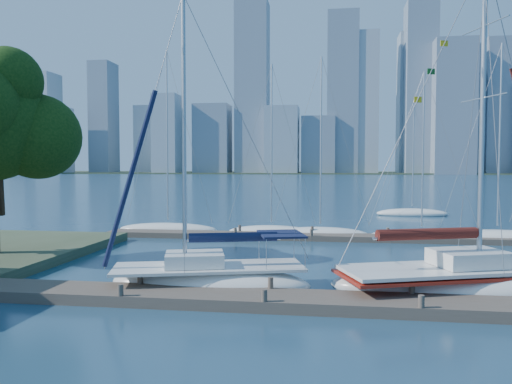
# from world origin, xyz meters

# --- Properties ---
(ground) EXTENTS (700.00, 700.00, 0.00)m
(ground) POSITION_xyz_m (0.00, 0.00, 0.00)
(ground) COLOR navy
(ground) RESTS_ON ground
(near_dock) EXTENTS (26.00, 2.00, 0.40)m
(near_dock) POSITION_xyz_m (0.00, 0.00, 0.20)
(near_dock) COLOR #4D4339
(near_dock) RESTS_ON ground
(far_dock) EXTENTS (30.00, 1.80, 0.36)m
(far_dock) POSITION_xyz_m (2.00, 16.00, 0.18)
(far_dock) COLOR #4D4339
(far_dock) RESTS_ON ground
(far_shore) EXTENTS (800.00, 100.00, 1.50)m
(far_shore) POSITION_xyz_m (0.00, 320.00, 0.00)
(far_shore) COLOR #38472D
(far_shore) RESTS_ON ground
(sailboat_navy) EXTENTS (8.41, 4.67, 11.98)m
(sailboat_navy) POSITION_xyz_m (-2.57, 1.97, 0.94)
(sailboat_navy) COLOR silver
(sailboat_navy) RESTS_ON ground
(sailboat_maroon) EXTENTS (9.61, 5.85, 13.25)m
(sailboat_maroon) POSITION_xyz_m (6.77, 2.47, 0.97)
(sailboat_maroon) COLOR silver
(sailboat_maroon) RESTS_ON ground
(bg_boat_0) EXTENTS (7.72, 4.04, 13.57)m
(bg_boat_0) POSITION_xyz_m (-9.60, 18.14, 0.25)
(bg_boat_0) COLOR silver
(bg_boat_0) RESTS_ON ground
(bg_boat_1) EXTENTS (6.28, 2.30, 12.28)m
(bg_boat_1) POSITION_xyz_m (-1.91, 17.89, 0.24)
(bg_boat_1) COLOR silver
(bg_boat_1) RESTS_ON ground
(bg_boat_2) EXTENTS (6.59, 1.99, 12.58)m
(bg_boat_2) POSITION_xyz_m (1.54, 17.45, 0.24)
(bg_boat_2) COLOR silver
(bg_boat_2) RESTS_ON ground
(bg_boat_3) EXTENTS (7.15, 3.25, 11.35)m
(bg_boat_3) POSITION_xyz_m (8.21, 17.09, 0.23)
(bg_boat_3) COLOR silver
(bg_boat_3) RESTS_ON ground
(bg_boat_4) EXTENTS (7.17, 3.04, 13.03)m
(bg_boat_4) POSITION_xyz_m (12.91, 16.96, 0.27)
(bg_boat_4) COLOR silver
(bg_boat_4) RESTS_ON ground
(bg_boat_7) EXTENTS (7.10, 4.72, 11.04)m
(bg_boat_7) POSITION_xyz_m (10.23, 33.42, 0.24)
(bg_boat_7) COLOR silver
(bg_boat_7) RESTS_ON ground
(skyline) EXTENTS (502.60, 51.31, 105.22)m
(skyline) POSITION_xyz_m (20.91, 290.58, 35.17)
(skyline) COLOR gray
(skyline) RESTS_ON ground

